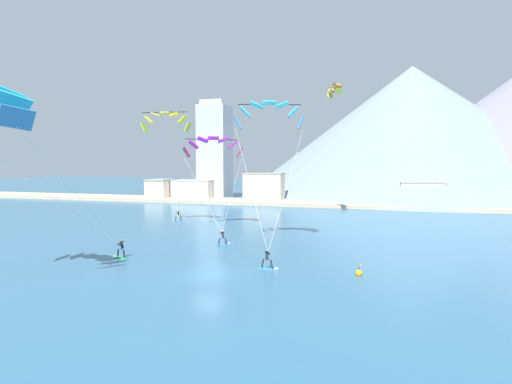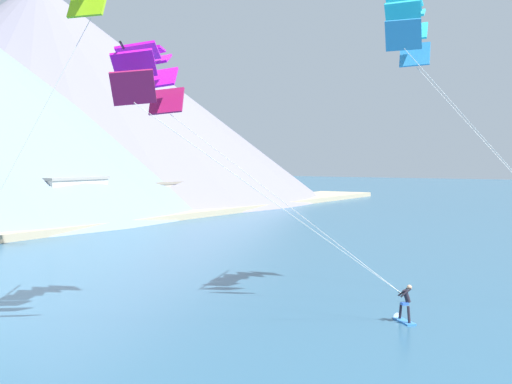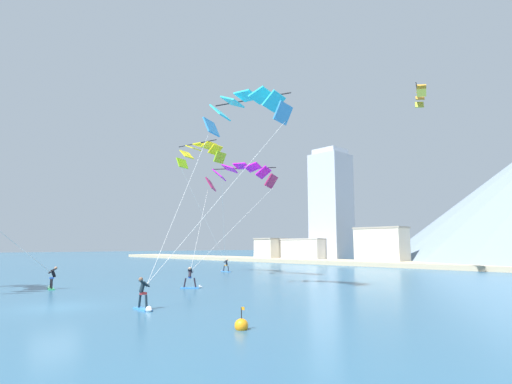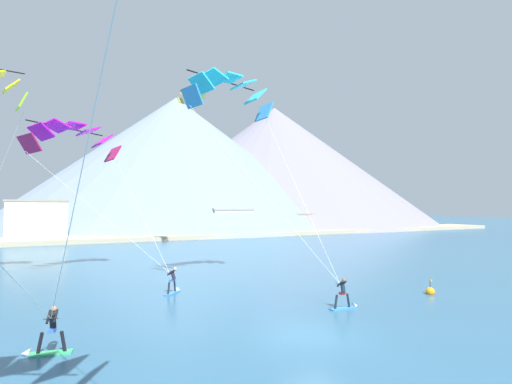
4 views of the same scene
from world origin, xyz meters
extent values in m
cube|color=#337FDB|center=(-3.09, 10.91, 0.04)|extent=(1.31, 1.35, 0.07)
cylinder|color=#231E28|center=(-3.37, 10.62, 0.43)|extent=(0.26, 0.26, 0.74)
cylinder|color=#231E28|center=(-2.82, 11.20, 0.43)|extent=(0.26, 0.26, 0.74)
cube|color=blue|center=(-3.09, 10.91, 0.84)|extent=(0.39, 0.38, 0.12)
cylinder|color=#231E28|center=(-3.03, 10.85, 1.17)|extent=(0.44, 0.44, 0.63)
cylinder|color=#231E28|center=(-3.18, 10.83, 1.35)|extent=(0.44, 0.43, 0.41)
cylinder|color=#231E28|center=(-3.02, 11.00, 1.35)|extent=(0.44, 0.43, 0.41)
cylinder|color=black|center=(-3.23, 11.04, 1.32)|extent=(0.38, 0.40, 0.03)
sphere|color=tan|center=(-2.93, 10.76, 1.56)|extent=(0.23, 0.23, 0.23)
cone|color=white|center=(-2.49, 11.54, 0.10)|extent=(0.47, 0.47, 0.36)
cube|color=#3086C6|center=(-1.59, 11.63, 12.98)|extent=(1.23, 1.74, 1.40)
cube|color=#2BC2D6|center=(-0.82, 11.93, 14.08)|extent=(1.59, 1.84, 1.17)
cube|color=#2BC2D6|center=(0.28, 12.28, 14.80)|extent=(1.77, 1.91, 0.78)
cube|color=#2BC2D6|center=(1.58, 12.63, 15.05)|extent=(1.78, 1.94, 0.28)
cube|color=#2BC2D6|center=(2.89, 12.93, 14.80)|extent=(1.67, 1.92, 0.78)
cube|color=#2BC2D6|center=(4.03, 13.14, 14.08)|extent=(1.38, 1.87, 1.17)
cube|color=#3086C6|center=(4.85, 13.23, 12.98)|extent=(0.96, 1.78, 1.40)
cylinder|color=black|center=(1.40, 13.34, 14.98)|extent=(6.40, 2.35, 0.10)
cylinder|color=silver|center=(1.10, 7.32, 6.83)|extent=(5.85, 8.42, 11.04)
cylinder|color=silver|center=(4.55, 8.18, 6.83)|extent=(1.11, 10.13, 11.04)
cube|color=#A1174F|center=(-11.43, 19.37, 10.15)|extent=(1.76, 1.82, 1.45)
cube|color=#CA12C9|center=(-10.69, 19.95, 11.18)|extent=(2.00, 2.00, 1.22)
cube|color=#CA12C9|center=(-9.66, 20.61, 11.85)|extent=(2.11, 2.14, 0.86)
cube|color=#CA12C9|center=(-8.45, 21.28, 12.08)|extent=(2.08, 2.20, 0.40)
cube|color=#CA12C9|center=(-7.21, 21.87, 11.85)|extent=(1.96, 2.19, 0.86)
cube|color=#CA12C9|center=(-6.08, 22.34, 11.18)|extent=(1.71, 2.13, 1.22)
cube|color=#A1174F|center=(-5.18, 22.61, 10.15)|extent=(1.35, 2.01, 1.45)
cylinder|color=black|center=(-8.81, 21.96, 11.95)|extent=(5.90, 4.46, 0.10)
cylinder|color=silver|center=(-7.45, 15.08, 5.43)|extent=(8.47, 8.12, 8.23)
cylinder|color=silver|center=(-4.04, 16.85, 5.43)|extent=(1.65, 11.64, 8.23)
cube|color=#8ECB1B|center=(-12.07, 21.16, 13.60)|extent=(0.93, 1.74, 1.26)
cylinder|color=silver|center=(-14.00, 23.35, 7.16)|extent=(4.27, 4.36, 11.69)
cube|color=silver|center=(21.31, 57.85, 2.45)|extent=(8.08, 6.06, 4.89)
cube|color=#9D9992|center=(21.31, 57.85, 5.04)|extent=(8.40, 6.30, 0.30)
cube|color=beige|center=(39.51, 59.22, 1.90)|extent=(7.49, 5.01, 3.81)
cube|color=gray|center=(39.51, 59.22, 3.96)|extent=(7.79, 5.21, 0.30)
cone|color=slate|center=(55.71, 99.02, 19.15)|extent=(100.48, 100.48, 38.30)
camera|label=1|loc=(12.43, -28.32, 8.69)|focal=28.00mm
camera|label=2|loc=(-33.44, 0.39, 7.41)|focal=50.00mm
camera|label=3|loc=(23.55, -7.98, 3.35)|focal=28.00mm
camera|label=4|loc=(-10.13, -14.14, 5.50)|focal=28.00mm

